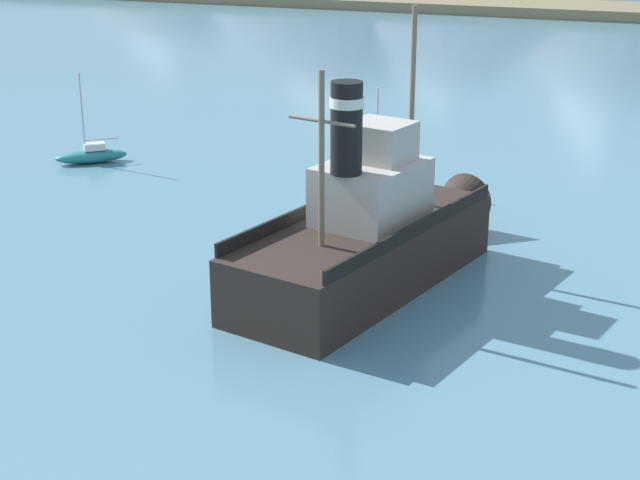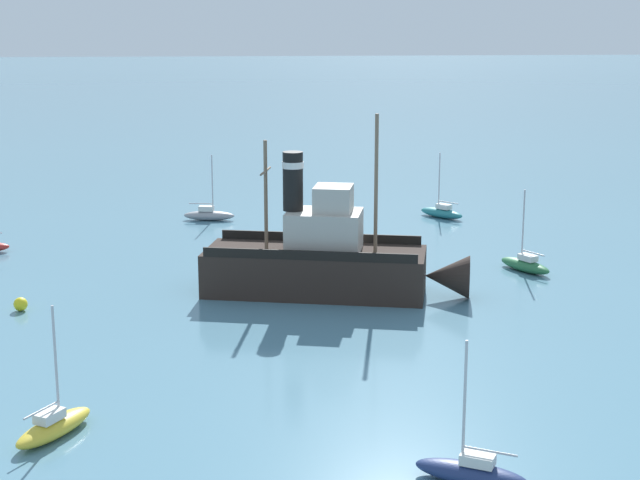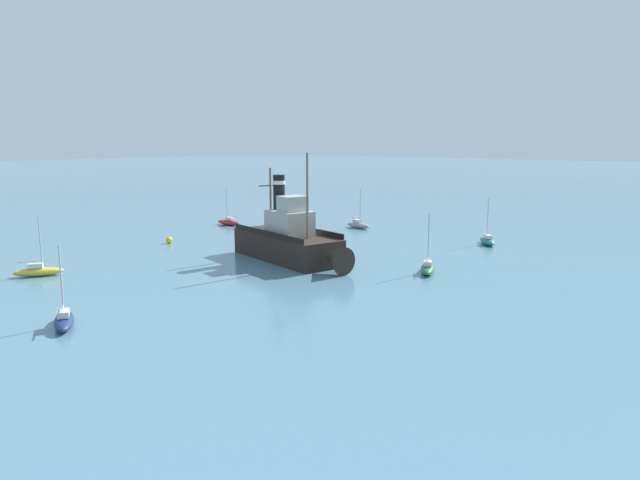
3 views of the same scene
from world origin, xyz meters
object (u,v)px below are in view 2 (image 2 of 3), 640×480
Objects in this scene: sailboat_grey at (209,215)px; sailboat_navy at (471,471)px; old_tugboat at (326,261)px; sailboat_teal at (442,212)px; sailboat_yellow at (54,426)px; sailboat_green at (525,264)px; mooring_buoy at (21,304)px.

sailboat_grey is 43.82m from sailboat_navy.
old_tugboat reaches higher than sailboat_teal.
sailboat_green is at bearing 131.82° from sailboat_yellow.
sailboat_teal is 6.84× the size of mooring_buoy.
sailboat_teal is 43.38m from sailboat_yellow.
old_tugboat is 22.21m from sailboat_teal.
mooring_buoy is (21.97, -9.20, -0.07)m from sailboat_grey.
mooring_buoy is (21.38, -26.64, -0.07)m from sailboat_teal.
sailboat_teal and sailboat_navy have the same top height.
sailboat_green reaches higher than mooring_buoy.
old_tugboat reaches higher than sailboat_green.
sailboat_grey is (-20.08, -6.87, -1.40)m from old_tugboat.
sailboat_navy is (22.69, 2.66, -1.40)m from old_tugboat.
old_tugboat reaches higher than sailboat_navy.
sailboat_navy is 27.99m from sailboat_green.
sailboat_yellow is (-4.91, -14.28, 0.00)m from sailboat_navy.
sailboat_navy is 15.10m from sailboat_yellow.
sailboat_navy is (42.77, 9.53, 0.00)m from sailboat_grey.
sailboat_teal is at bearing 169.37° from sailboat_navy.
old_tugboat reaches higher than mooring_buoy.
sailboat_grey is at bearing -167.44° from sailboat_navy.
old_tugboat reaches higher than sailboat_yellow.
sailboat_navy and sailboat_yellow have the same top height.
sailboat_grey is 6.84× the size of mooring_buoy.
sailboat_navy is at bearing -10.63° from sailboat_teal.
sailboat_navy is at bearing 6.68° from old_tugboat.
sailboat_green is at bearing 6.12° from sailboat_teal.
old_tugboat is 3.02× the size of sailboat_yellow.
mooring_buoy is at bearing -83.27° from old_tugboat.
old_tugboat is at bearing -173.32° from sailboat_navy.
sailboat_teal is 15.98m from sailboat_green.
sailboat_green is (-21.38, 23.90, 0.00)m from sailboat_yellow.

